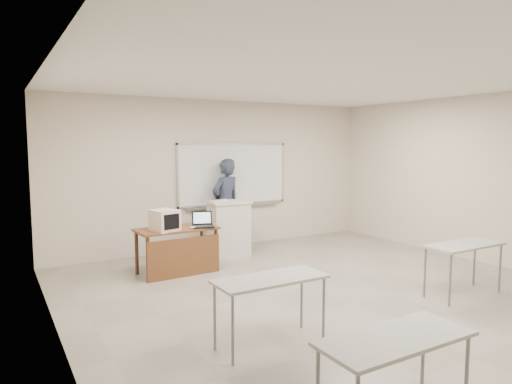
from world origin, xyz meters
TOP-DOWN VIEW (x-y plane):
  - floor at (0.00, 0.00)m, footprint 7.00×8.00m
  - whiteboard at (0.30, 3.97)m, footprint 2.48×0.10m
  - student_desks at (-0.00, -1.35)m, footprint 4.40×2.20m
  - instructor_desk at (-1.47, 2.49)m, footprint 1.30×0.65m
  - podium at (-0.20, 3.20)m, footprint 0.74×0.54m
  - crt_monitor at (-1.72, 2.48)m, footprint 0.37×0.41m
  - laptop at (-1.07, 2.48)m, footprint 0.34×0.31m
  - mouse at (-1.27, 2.40)m, footprint 0.12×0.11m
  - keyboard at (-0.35, 3.28)m, footprint 0.42×0.26m
  - presenter at (0.02, 3.77)m, footprint 0.76×0.60m

SIDE VIEW (x-z plane):
  - floor at x=0.00m, z-range -0.01..0.00m
  - instructor_desk at x=-1.47m, z-range 0.15..0.90m
  - podium at x=-0.20m, z-range 0.00..1.05m
  - student_desks at x=0.00m, z-range 0.31..1.04m
  - mouse at x=-1.27m, z-range 0.75..0.79m
  - laptop at x=-1.07m, z-range 0.68..0.93m
  - presenter at x=0.02m, z-range 0.00..1.83m
  - crt_monitor at x=-1.72m, z-range 0.74..1.09m
  - keyboard at x=-0.35m, z-range 1.05..1.07m
  - whiteboard at x=0.30m, z-range 0.83..2.14m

